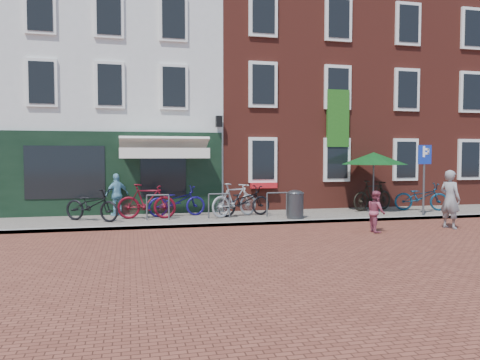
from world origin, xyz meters
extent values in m
plane|color=brown|center=(0.00, 0.00, 0.00)|extent=(80.00, 80.00, 0.00)
cube|color=slate|center=(1.00, 1.50, 0.05)|extent=(24.00, 3.00, 0.10)
cube|color=silver|center=(-5.00, 7.00, 4.50)|extent=(8.00, 8.00, 9.00)
cube|color=maroon|center=(2.00, 7.00, 5.00)|extent=(6.00, 8.00, 10.00)
cube|color=maroon|center=(8.00, 7.00, 5.00)|extent=(6.00, 8.00, 10.00)
cylinder|color=#39393B|center=(0.92, 0.55, 0.51)|extent=(0.54, 0.54, 0.82)
ellipsoid|color=#39393B|center=(0.92, 0.55, 0.98)|extent=(0.54, 0.54, 0.25)
cylinder|color=#4C4C4F|center=(5.49, 0.25, 1.31)|extent=(0.07, 0.07, 2.42)
cube|color=#132D9F|center=(5.49, 0.23, 2.20)|extent=(0.50, 0.04, 0.65)
cylinder|color=#4C4C4F|center=(4.41, 1.75, 0.14)|extent=(0.50, 0.50, 0.08)
cylinder|color=#4C4C4F|center=(4.41, 1.75, 1.13)|extent=(0.06, 0.06, 2.06)
cone|color=#0C4115|center=(4.41, 1.75, 2.16)|extent=(2.46, 2.46, 0.45)
imported|color=gray|center=(4.88, -1.92, 0.87)|extent=(0.60, 0.73, 1.74)
imported|color=#963F54|center=(2.41, -2.03, 0.59)|extent=(0.52, 0.63, 1.18)
imported|color=#72B3CE|center=(-4.80, 2.60, 0.83)|extent=(0.91, 0.74, 1.45)
imported|color=black|center=(-5.54, 1.40, 0.61)|extent=(2.01, 1.65, 1.03)
imported|color=#560914|center=(-3.84, 1.56, 0.67)|extent=(1.96, 0.80, 1.14)
imported|color=#160E5C|center=(-2.81, 1.98, 0.61)|extent=(2.03, 0.93, 1.03)
imported|color=#A0A0A2|center=(-0.92, 1.43, 0.67)|extent=(1.95, 1.31, 1.14)
imported|color=black|center=(-0.58, 1.54, 0.61)|extent=(2.06, 1.08, 1.03)
imported|color=black|center=(4.50, 1.96, 0.67)|extent=(1.98, 1.05, 1.14)
imported|color=#0A314D|center=(6.29, 1.55, 0.61)|extent=(2.07, 1.26, 1.03)
camera|label=1|loc=(-4.38, -14.03, 2.17)|focal=35.24mm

